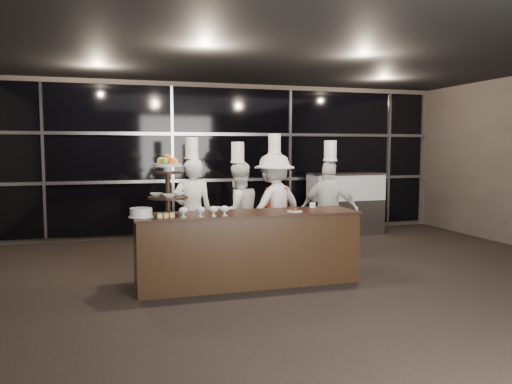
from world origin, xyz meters
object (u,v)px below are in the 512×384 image
object	(u,v)px
display_stand	(168,181)
layer_cake	(141,213)
chef_c	(274,206)
buffet_counter	(248,248)
chef_b	(238,212)
chef_d	(329,210)
display_case	(345,200)
chef_a	(192,211)

from	to	relation	value
display_stand	layer_cake	bearing A→B (deg)	-171.22
chef_c	buffet_counter	bearing A→B (deg)	-122.02
buffet_counter	chef_b	size ratio (longest dim) A/B	1.56
buffet_counter	chef_c	distance (m)	1.51
layer_cake	chef_d	world-z (taller)	chef_d
display_case	chef_a	bearing A→B (deg)	-150.76
chef_a	chef_d	world-z (taller)	chef_a
chef_a	chef_c	xyz separation A→B (m)	(1.31, 0.17, 0.01)
display_stand	display_case	xyz separation A→B (m)	(3.87, 2.97, -0.65)
display_stand	chef_b	xyz separation A→B (m)	(1.15, 1.09, -0.56)
buffet_counter	chef_c	world-z (taller)	chef_c
layer_cake	chef_a	size ratio (longest dim) A/B	0.16
chef_b	chef_d	world-z (taller)	chef_d
display_stand	chef_a	size ratio (longest dim) A/B	0.39
display_case	chef_d	world-z (taller)	chef_d
buffet_counter	chef_a	world-z (taller)	chef_a
layer_cake	chef_a	bearing A→B (deg)	54.77
layer_cake	chef_c	distance (m)	2.47
chef_d	display_case	bearing A→B (deg)	57.76
display_stand	chef_a	bearing A→B (deg)	66.36
chef_b	chef_d	distance (m)	1.40
display_case	chef_c	bearing A→B (deg)	-140.37
buffet_counter	display_case	world-z (taller)	display_case
chef_c	chef_d	world-z (taller)	chef_c
layer_cake	chef_b	size ratio (longest dim) A/B	0.16
buffet_counter	chef_c	bearing A→B (deg)	57.98
layer_cake	chef_d	size ratio (longest dim) A/B	0.16
chef_d	layer_cake	bearing A→B (deg)	-162.25
display_case	chef_a	xyz separation A→B (m)	(-3.40, -1.90, 0.14)
buffet_counter	chef_d	xyz separation A→B (m)	(1.54, 0.87, 0.33)
display_case	chef_a	size ratio (longest dim) A/B	0.78
display_stand	display_case	distance (m)	4.92
chef_b	buffet_counter	bearing A→B (deg)	-98.04
display_stand	layer_cake	distance (m)	0.49
display_stand	chef_d	bearing A→B (deg)	18.84
chef_a	display_stand	bearing A→B (deg)	-113.64
display_case	chef_a	distance (m)	3.90
chef_a	chef_d	xyz separation A→B (m)	(2.07, -0.21, -0.03)
buffet_counter	display_stand	xyz separation A→B (m)	(-1.00, -0.00, 0.87)
display_case	display_stand	bearing A→B (deg)	-142.44
layer_cake	chef_d	distance (m)	3.01
buffet_counter	display_stand	distance (m)	1.33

